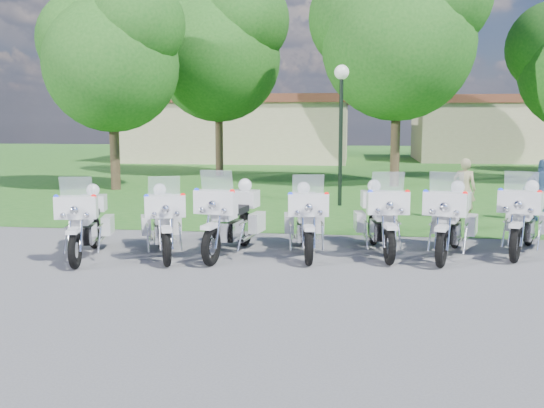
# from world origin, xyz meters

# --- Properties ---
(ground) EXTENTS (100.00, 100.00, 0.00)m
(ground) POSITION_xyz_m (0.00, 0.00, 0.00)
(ground) COLOR #5A5A5F
(ground) RESTS_ON ground
(grass_lawn) EXTENTS (100.00, 48.00, 0.01)m
(grass_lawn) POSITION_xyz_m (0.00, 27.00, 0.00)
(grass_lawn) COLOR #25641F
(grass_lawn) RESTS_ON ground
(motorcycle_0) EXTENTS (1.13, 2.39, 1.63)m
(motorcycle_0) POSITION_xyz_m (-3.71, 0.22, 0.68)
(motorcycle_0) COLOR black
(motorcycle_0) RESTS_ON ground
(motorcycle_1) EXTENTS (1.34, 2.29, 1.62)m
(motorcycle_1) POSITION_xyz_m (-2.28, 0.54, 0.68)
(motorcycle_1) COLOR black
(motorcycle_1) RESTS_ON ground
(motorcycle_2) EXTENTS (1.10, 2.56, 1.73)m
(motorcycle_2) POSITION_xyz_m (-0.96, 0.81, 0.72)
(motorcycle_2) COLOR black
(motorcycle_2) RESTS_ON ground
(motorcycle_3) EXTENTS (1.00, 2.44, 1.64)m
(motorcycle_3) POSITION_xyz_m (0.48, 1.03, 0.69)
(motorcycle_3) COLOR black
(motorcycle_3) RESTS_ON ground
(motorcycle_4) EXTENTS (1.01, 2.51, 1.69)m
(motorcycle_4) POSITION_xyz_m (1.93, 1.30, 0.71)
(motorcycle_4) COLOR black
(motorcycle_4) RESTS_ON ground
(motorcycle_5) EXTENTS (1.30, 2.47, 1.70)m
(motorcycle_5) POSITION_xyz_m (3.28, 1.18, 0.71)
(motorcycle_5) COLOR black
(motorcycle_5) RESTS_ON ground
(motorcycle_6) EXTENTS (1.43, 2.36, 1.68)m
(motorcycle_6) POSITION_xyz_m (4.79, 1.69, 0.70)
(motorcycle_6) COLOR black
(motorcycle_6) RESTS_ON ground
(lamp_post) EXTENTS (0.44, 0.44, 4.25)m
(lamp_post) POSITION_xyz_m (1.01, 7.84, 3.20)
(lamp_post) COLOR black
(lamp_post) RESTS_ON ground
(tree_0) EXTENTS (5.78, 4.93, 7.70)m
(tree_0) POSITION_xyz_m (-7.51, 11.06, 5.10)
(tree_0) COLOR #38281C
(tree_0) RESTS_ON ground
(tree_1) EXTENTS (6.72, 5.73, 8.95)m
(tree_1) POSITION_xyz_m (-4.86, 17.12, 5.93)
(tree_1) COLOR #38281C
(tree_1) RESTS_ON ground
(tree_2) EXTENTS (6.86, 5.86, 9.15)m
(tree_2) POSITION_xyz_m (2.98, 13.57, 6.06)
(tree_2) COLOR #38281C
(tree_2) RESTS_ON ground
(building_west) EXTENTS (14.56, 8.32, 4.10)m
(building_west) POSITION_xyz_m (-6.00, 28.00, 2.07)
(building_west) COLOR tan
(building_west) RESTS_ON ground
(building_east) EXTENTS (11.44, 7.28, 4.10)m
(building_east) POSITION_xyz_m (11.00, 30.00, 2.07)
(building_east) COLOR tan
(building_east) RESTS_ON ground
(bystander_a) EXTENTS (0.69, 0.56, 1.62)m
(bystander_a) POSITION_xyz_m (4.30, 5.54, 0.81)
(bystander_a) COLOR #9B9169
(bystander_a) RESTS_ON ground
(bystander_c) EXTENTS (1.02, 0.74, 1.61)m
(bystander_c) POSITION_xyz_m (6.23, 5.51, 0.81)
(bystander_c) COLOR #365683
(bystander_c) RESTS_ON ground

